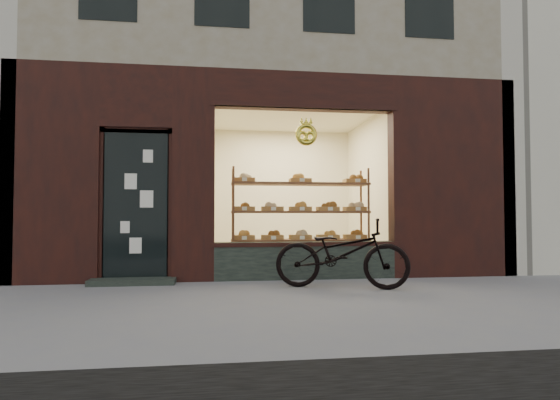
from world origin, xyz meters
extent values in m
plane|color=slate|center=(0.00, 0.00, 0.00)|extent=(90.00, 90.00, 0.00)
cube|color=black|center=(0.45, 2.12, 0.28)|extent=(2.70, 0.25, 0.55)
cube|color=black|center=(-2.00, 2.06, 1.10)|extent=(0.90, 0.04, 2.15)
cube|color=black|center=(-2.00, 1.90, 0.04)|extent=(1.15, 0.35, 0.08)
torus|color=yellow|center=(0.45, 2.02, 2.15)|extent=(0.33, 0.07, 0.33)
cube|color=brown|center=(0.45, 2.55, 0.05)|extent=(2.20, 0.45, 0.04)
cube|color=brown|center=(0.45, 2.55, 0.55)|extent=(2.20, 0.45, 0.03)
cube|color=brown|center=(0.45, 2.55, 1.00)|extent=(2.20, 0.45, 0.04)
cube|color=brown|center=(0.45, 2.55, 1.45)|extent=(2.20, 0.45, 0.04)
cylinder|color=brown|center=(-0.62, 2.35, 0.85)|extent=(0.04, 0.04, 1.70)
cylinder|color=brown|center=(1.52, 2.35, 0.85)|extent=(0.04, 0.04, 1.70)
cylinder|color=brown|center=(-0.62, 2.75, 0.85)|extent=(0.04, 0.04, 1.70)
cylinder|color=brown|center=(1.52, 2.75, 0.85)|extent=(0.04, 0.04, 1.70)
cube|color=#9F5F2B|center=(-0.45, 2.55, 0.60)|extent=(0.34, 0.24, 0.07)
sphere|color=gold|center=(-0.45, 2.55, 0.69)|extent=(0.11, 0.11, 0.11)
cube|color=#EFEDCB|center=(-0.45, 2.36, 0.60)|extent=(0.07, 0.01, 0.05)
cube|color=#9F5F2B|center=(0.00, 2.55, 0.60)|extent=(0.34, 0.24, 0.07)
sphere|color=#5E3511|center=(0.00, 2.55, 0.69)|extent=(0.11, 0.11, 0.11)
cube|color=#EFEDCB|center=(0.00, 2.36, 0.60)|extent=(0.07, 0.01, 0.05)
cube|color=#9F5F2B|center=(0.45, 2.55, 0.60)|extent=(0.34, 0.24, 0.07)
sphere|color=#E1C178|center=(0.45, 2.55, 0.69)|extent=(0.11, 0.11, 0.11)
cube|color=#EFEDCB|center=(0.45, 2.36, 0.60)|extent=(0.07, 0.01, 0.05)
cube|color=#9F5F2B|center=(0.90, 2.55, 0.60)|extent=(0.34, 0.24, 0.07)
sphere|color=gold|center=(0.90, 2.55, 0.69)|extent=(0.11, 0.11, 0.11)
cube|color=#EFEDCB|center=(0.90, 2.36, 0.60)|extent=(0.07, 0.01, 0.05)
cube|color=#9F5F2B|center=(1.35, 2.55, 0.60)|extent=(0.34, 0.24, 0.07)
sphere|color=#5E3511|center=(1.35, 2.55, 0.69)|extent=(0.11, 0.11, 0.11)
cube|color=#EFEDCB|center=(1.35, 2.36, 0.60)|extent=(0.08, 0.01, 0.05)
cube|color=#9F5F2B|center=(-0.45, 2.55, 1.05)|extent=(0.34, 0.24, 0.07)
sphere|color=#5E3511|center=(-0.45, 2.55, 1.14)|extent=(0.11, 0.11, 0.11)
cube|color=#EFEDCB|center=(-0.45, 2.36, 1.05)|extent=(0.07, 0.01, 0.06)
cube|color=#9F5F2B|center=(0.00, 2.55, 1.05)|extent=(0.34, 0.24, 0.07)
sphere|color=#E1C178|center=(0.00, 2.55, 1.14)|extent=(0.11, 0.11, 0.11)
cube|color=#EFEDCB|center=(0.00, 2.36, 1.05)|extent=(0.07, 0.01, 0.06)
cube|color=#9F5F2B|center=(0.45, 2.55, 1.05)|extent=(0.34, 0.24, 0.07)
sphere|color=gold|center=(0.45, 2.55, 1.14)|extent=(0.11, 0.11, 0.11)
cube|color=#EFEDCB|center=(0.45, 2.36, 1.05)|extent=(0.07, 0.01, 0.06)
cube|color=#9F5F2B|center=(0.90, 2.55, 1.05)|extent=(0.34, 0.24, 0.07)
sphere|color=#5E3511|center=(0.90, 2.55, 1.14)|extent=(0.11, 0.11, 0.11)
cube|color=#EFEDCB|center=(0.90, 2.36, 1.05)|extent=(0.07, 0.01, 0.06)
cube|color=#9F5F2B|center=(1.35, 2.55, 1.05)|extent=(0.34, 0.24, 0.07)
sphere|color=#E1C178|center=(1.35, 2.55, 1.14)|extent=(0.11, 0.11, 0.11)
cube|color=#EFEDCB|center=(1.35, 2.36, 1.05)|extent=(0.08, 0.01, 0.06)
cube|color=#9F5F2B|center=(-0.45, 2.55, 1.50)|extent=(0.34, 0.24, 0.07)
sphere|color=#E1C178|center=(-0.45, 2.55, 1.59)|extent=(0.11, 0.11, 0.11)
cube|color=#EFEDCB|center=(-0.45, 2.36, 1.50)|extent=(0.07, 0.01, 0.06)
cube|color=#9F5F2B|center=(0.45, 2.55, 1.50)|extent=(0.34, 0.24, 0.07)
sphere|color=gold|center=(0.45, 2.55, 1.59)|extent=(0.11, 0.11, 0.11)
cube|color=#EFEDCB|center=(0.45, 2.36, 1.50)|extent=(0.07, 0.01, 0.06)
cube|color=#9F5F2B|center=(1.35, 2.55, 1.50)|extent=(0.34, 0.24, 0.07)
sphere|color=#5E3511|center=(1.35, 2.55, 1.59)|extent=(0.11, 0.11, 0.11)
cube|color=#EFEDCB|center=(1.35, 2.36, 1.50)|extent=(0.08, 0.01, 0.06)
imported|color=black|center=(0.76, 1.23, 0.46)|extent=(1.84, 1.12, 0.91)
camera|label=1|loc=(-0.76, -4.33, 0.95)|focal=28.00mm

